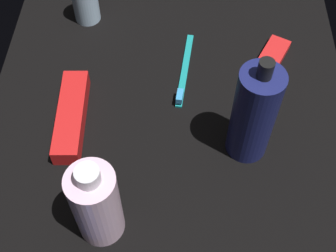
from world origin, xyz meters
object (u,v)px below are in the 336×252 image
Objects in this scene: deodorant_stick at (85,1)px; toothpaste_box_red at (71,116)px; snack_bar_red at (271,58)px; lotion_bottle at (254,114)px; bodywash_bottle at (96,204)px; toothbrush_teal at (184,72)px.

deodorant_stick reaches higher than toothpaste_box_red.
deodorant_stick is 38.23cm from snack_bar_red.
snack_bar_red is (19.63, -5.96, -8.35)cm from lotion_bottle.
bodywash_bottle reaches higher than toothpaste_box_red.
toothpaste_box_red is 1.69× the size of snack_bar_red.
bodywash_bottle reaches higher than snack_bar_red.
toothbrush_teal is 22.31cm from toothpaste_box_red.
deodorant_stick reaches higher than toothbrush_teal.
snack_bar_red is (34.51, -28.22, -6.73)cm from bodywash_bottle.
lotion_bottle is 1.15× the size of toothbrush_teal.
toothpaste_box_red is at bearing 140.47° from snack_bar_red.
toothbrush_teal is at bearing -126.14° from deodorant_stick.
toothbrush_teal is (30.29, -11.69, -6.87)cm from bodywash_bottle.
lotion_bottle is 2.34× the size of deodorant_stick.
lotion_bottle is 20.53cm from toothbrush_teal.
toothbrush_teal is at bearing 34.45° from lotion_bottle.
lotion_bottle is 43.18cm from deodorant_stick.
lotion_bottle is 1.24× the size of bodywash_bottle.
lotion_bottle is 26.82cm from bodywash_bottle.
bodywash_bottle is at bearing -169.43° from deodorant_stick.
bodywash_bottle is at bearing 167.52° from snack_bar_red.
deodorant_stick is at bearing 100.88° from snack_bar_red.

